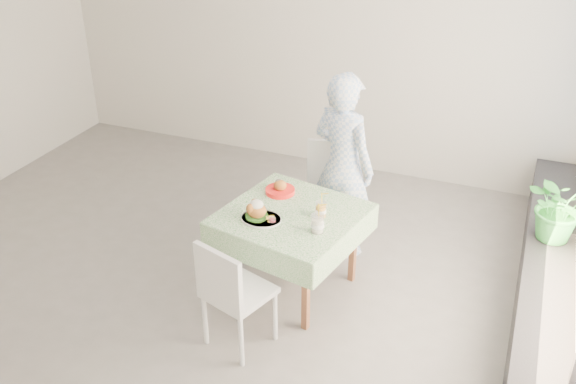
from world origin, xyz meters
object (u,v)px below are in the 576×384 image
at_px(potted_plant, 560,206).
at_px(diner, 343,166).
at_px(cafe_table, 291,242).
at_px(chair_far, 329,216).
at_px(chair_near, 238,313).
at_px(main_dish, 259,213).
at_px(juice_cup_orange, 321,210).

bearing_deg(potted_plant, diner, -177.86).
height_order(cafe_table, diner, diner).
bearing_deg(chair_far, cafe_table, -95.02).
distance_m(chair_far, chair_near, 1.58).
height_order(chair_far, potted_plant, potted_plant).
relative_size(chair_near, main_dish, 2.77).
xyz_separation_m(chair_far, chair_near, (-0.18, -1.57, -0.02)).
height_order(diner, juice_cup_orange, diner).
height_order(diner, main_dish, diner).
xyz_separation_m(chair_near, potted_plant, (2.11, 1.61, 0.51)).
height_order(chair_far, juice_cup_orange, juice_cup_orange).
xyz_separation_m(chair_near, diner, (0.31, 1.54, 0.57)).
relative_size(diner, potted_plant, 2.88).
relative_size(cafe_table, diner, 0.71).
bearing_deg(chair_near, main_dish, 98.27).
distance_m(chair_near, diner, 1.67).
bearing_deg(main_dish, cafe_table, 43.80).
bearing_deg(diner, potted_plant, -157.06).
bearing_deg(juice_cup_orange, main_dish, -152.77).
distance_m(diner, main_dish, 1.02).
bearing_deg(cafe_table, juice_cup_orange, 7.89).
xyz_separation_m(chair_far, main_dish, (-0.27, -0.97, 0.50)).
xyz_separation_m(chair_near, main_dish, (-0.09, 0.60, 0.51)).
xyz_separation_m(chair_far, juice_cup_orange, (0.17, -0.74, 0.50)).
xyz_separation_m(main_dish, potted_plant, (2.20, 1.01, 0.00)).
bearing_deg(chair_far, main_dish, -105.51).
relative_size(chair_far, chair_near, 1.07).
xyz_separation_m(chair_far, potted_plant, (1.93, 0.04, 0.50)).
bearing_deg(juice_cup_orange, potted_plant, 24.00).
bearing_deg(juice_cup_orange, diner, 93.53).
distance_m(cafe_table, chair_far, 0.80).
bearing_deg(chair_near, juice_cup_orange, 66.79).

